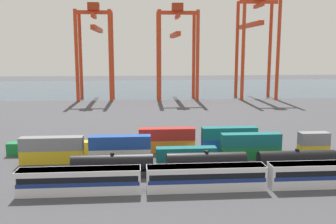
% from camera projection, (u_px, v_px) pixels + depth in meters
% --- Properties ---
extents(ground_plane, '(420.00, 420.00, 0.00)m').
position_uv_depth(ground_plane, '(177.00, 120.00, 118.11)').
color(ground_plane, '#424247').
extents(harbour_water, '(400.00, 110.00, 0.01)m').
position_uv_depth(harbour_water, '(159.00, 88.00, 220.38)').
color(harbour_water, '#384C60').
rests_on(harbour_water, ground_plane).
extents(passenger_train, '(58.02, 3.14, 3.90)m').
position_uv_depth(passenger_train, '(206.00, 176.00, 58.82)').
color(passenger_train, silver).
rests_on(passenger_train, ground_plane).
extents(freight_tank_row, '(47.04, 2.85, 4.31)m').
position_uv_depth(freight_tank_row, '(206.00, 163.00, 66.20)').
color(freight_tank_row, '#232326').
rests_on(freight_tank_row, ground_plane).
extents(shipping_container_0, '(12.10, 2.44, 2.60)m').
position_uv_depth(shipping_container_0, '(52.00, 156.00, 72.95)').
color(shipping_container_0, gold).
rests_on(shipping_container_0, ground_plane).
extents(shipping_container_1, '(12.10, 2.44, 2.60)m').
position_uv_depth(shipping_container_1, '(52.00, 143.00, 72.52)').
color(shipping_container_1, slate).
rests_on(shipping_container_1, shipping_container_0).
extents(shipping_container_2, '(12.10, 2.44, 2.60)m').
position_uv_depth(shipping_container_2, '(120.00, 155.00, 73.96)').
color(shipping_container_2, silver).
rests_on(shipping_container_2, ground_plane).
extents(shipping_container_3, '(12.10, 2.44, 2.60)m').
position_uv_depth(shipping_container_3, '(120.00, 142.00, 73.54)').
color(shipping_container_3, '#1C4299').
rests_on(shipping_container_3, shipping_container_2).
extents(shipping_container_4, '(12.10, 2.44, 2.60)m').
position_uv_depth(shipping_container_4, '(186.00, 154.00, 74.98)').
color(shipping_container_4, '#146066').
rests_on(shipping_container_4, ground_plane).
extents(shipping_container_5, '(12.10, 2.44, 2.60)m').
position_uv_depth(shipping_container_5, '(250.00, 152.00, 76.00)').
color(shipping_container_5, '#197538').
rests_on(shipping_container_5, ground_plane).
extents(shipping_container_6, '(12.10, 2.44, 2.60)m').
position_uv_depth(shipping_container_6, '(251.00, 140.00, 75.58)').
color(shipping_container_6, '#146066').
rests_on(shipping_container_6, shipping_container_5).
extents(shipping_container_7, '(6.04, 2.44, 2.60)m').
position_uv_depth(shipping_container_7, '(313.00, 151.00, 77.02)').
color(shipping_container_7, gold).
rests_on(shipping_container_7, ground_plane).
extents(shipping_container_8, '(6.04, 2.44, 2.60)m').
position_uv_depth(shipping_container_8, '(314.00, 139.00, 76.59)').
color(shipping_container_8, slate).
rests_on(shipping_container_8, shipping_container_7).
extents(shipping_container_10, '(12.10, 2.44, 2.60)m').
position_uv_depth(shipping_container_10, '(37.00, 148.00, 79.01)').
color(shipping_container_10, '#197538').
rests_on(shipping_container_10, ground_plane).
extents(shipping_container_11, '(12.10, 2.44, 2.60)m').
position_uv_depth(shipping_container_11, '(103.00, 147.00, 80.07)').
color(shipping_container_11, gold).
rests_on(shipping_container_11, ground_plane).
extents(shipping_container_12, '(12.10, 2.44, 2.60)m').
position_uv_depth(shipping_container_12, '(167.00, 146.00, 81.13)').
color(shipping_container_12, orange).
rests_on(shipping_container_12, ground_plane).
extents(shipping_container_13, '(12.10, 2.44, 2.60)m').
position_uv_depth(shipping_container_13, '(167.00, 134.00, 80.71)').
color(shipping_container_13, '#AD211C').
rests_on(shipping_container_13, shipping_container_12).
extents(shipping_container_14, '(12.10, 2.44, 2.60)m').
position_uv_depth(shipping_container_14, '(229.00, 144.00, 82.20)').
color(shipping_container_14, '#1C4299').
rests_on(shipping_container_14, ground_plane).
extents(shipping_container_15, '(12.10, 2.44, 2.60)m').
position_uv_depth(shipping_container_15, '(229.00, 133.00, 81.77)').
color(shipping_container_15, '#146066').
rests_on(shipping_container_15, shipping_container_14).
extents(gantry_crane_west, '(15.73, 36.18, 41.88)m').
position_uv_depth(gantry_crane_west, '(95.00, 41.00, 164.96)').
color(gantry_crane_west, red).
rests_on(gantry_crane_west, ground_plane).
extents(gantry_crane_central, '(18.08, 34.73, 41.97)m').
position_uv_depth(gantry_crane_central, '(177.00, 42.00, 167.53)').
color(gantry_crane_central, red).
rests_on(gantry_crane_central, ground_plane).
extents(gantry_crane_east, '(17.27, 37.28, 46.93)m').
position_uv_depth(gantry_crane_east, '(256.00, 35.00, 170.12)').
color(gantry_crane_east, red).
rests_on(gantry_crane_east, ground_plane).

